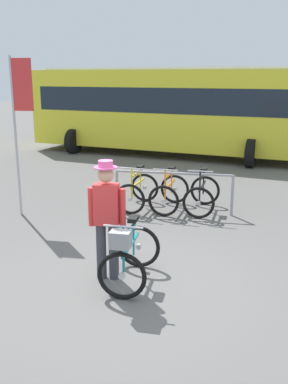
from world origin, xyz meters
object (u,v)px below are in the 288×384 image
bus_distant (168,106)px  banner_flag (20,107)px  racked_bike_black (202,195)px  racked_bike_yellow (138,191)px  featured_bicycle (129,255)px  person_with_featured_bike (107,215)px  racked_bike_orange (169,193)px

bus_distant → banner_flag: size_ratio=3.22×
racked_bike_black → banner_flag: size_ratio=0.36×
racked_bike_yellow → bus_distant: 6.98m
featured_bicycle → person_with_featured_bike: person_with_featured_bike is taller
racked_bike_black → person_with_featured_bike: (-1.21, -3.44, 0.58)m
racked_bike_yellow → bus_distant: bus_distant is taller
racked_bike_yellow → racked_bike_orange: 0.70m
racked_bike_black → featured_bicycle: bearing=-103.5°
featured_bicycle → banner_flag: bearing=134.6°
racked_bike_orange → bus_distant: bus_distant is taller
racked_bike_yellow → person_with_featured_bike: 3.53m
racked_bike_black → person_with_featured_bike: 3.69m
racked_bike_black → person_with_featured_bike: person_with_featured_bike is taller
racked_bike_black → person_with_featured_bike: size_ratio=0.67×
banner_flag → featured_bicycle: bearing=-45.4°
racked_bike_yellow → person_with_featured_bike: size_ratio=0.68×
racked_bike_orange → person_with_featured_bike: person_with_featured_bike is taller
banner_flag → person_with_featured_bike: bearing=-47.6°
racked_bike_orange → featured_bicycle: 3.62m
racked_bike_yellow → person_with_featured_bike: person_with_featured_bike is taller
racked_bike_orange → banner_flag: banner_flag is taller
racked_bike_orange → person_with_featured_bike: size_ratio=0.67×
racked_bike_orange → racked_bike_black: size_ratio=1.00×
person_with_featured_bike → racked_bike_black: bearing=70.6°
bus_distant → banner_flag: bearing=-105.2°
bus_distant → racked_bike_orange: bearing=-83.2°
racked_bike_black → featured_bicycle: 3.70m
racked_bike_yellow → featured_bicycle: (0.53, -3.63, 0.08)m
racked_bike_orange → person_with_featured_bike: (-0.51, -3.46, 0.58)m
bus_distant → featured_bicycle: bearing=-86.5°
racked_bike_orange → racked_bike_yellow: bearing=178.5°
bus_distant → racked_bike_black: bearing=-77.6°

